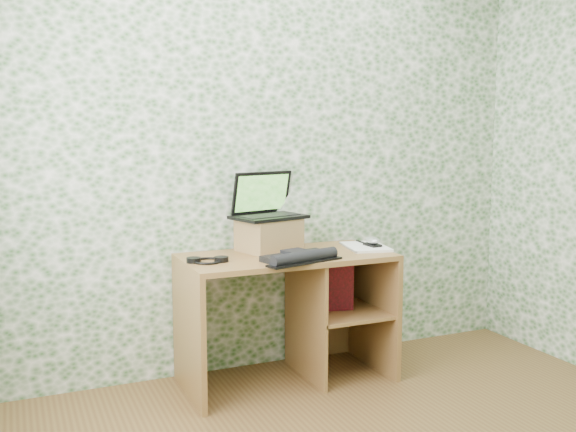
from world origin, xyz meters
name	(u,v)px	position (x,y,z in m)	size (l,w,h in m)	color
wall_back	(266,157)	(0.00, 1.75, 1.30)	(3.50, 3.50, 0.00)	white
desk	(297,297)	(0.08, 1.47, 0.48)	(1.20, 0.60, 0.75)	brown
riser	(269,235)	(-0.05, 1.58, 0.85)	(0.32, 0.27, 0.19)	#9A7445
laptop	(266,207)	(-0.05, 1.63, 1.01)	(0.47, 0.39, 0.27)	black
keyboard	(300,257)	(0.00, 1.24, 0.77)	(0.47, 0.34, 0.06)	black
headphones	(208,260)	(-0.48, 1.41, 0.76)	(0.22, 0.20, 0.03)	black
notepad	(366,247)	(0.52, 1.44, 0.76)	(0.23, 0.33, 0.02)	white
mouse	(372,243)	(0.55, 1.41, 0.79)	(0.08, 0.12, 0.04)	#BCBCBF
pen	(363,242)	(0.55, 1.52, 0.77)	(0.01, 0.01, 0.16)	black
red_box	(333,286)	(0.30, 1.44, 0.53)	(0.24, 0.08, 0.29)	maroon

